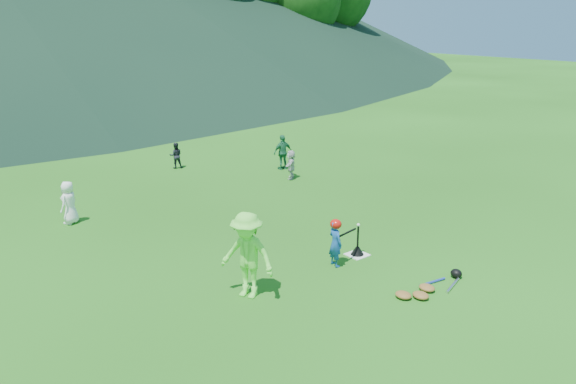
% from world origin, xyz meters
% --- Properties ---
extents(ground, '(120.00, 120.00, 0.00)m').
position_xyz_m(ground, '(0.00, 0.00, 0.00)').
color(ground, '#1A4F12').
rests_on(ground, ground).
extents(home_plate, '(0.45, 0.45, 0.02)m').
position_xyz_m(home_plate, '(0.00, 0.00, 0.01)').
color(home_plate, silver).
rests_on(home_plate, ground).
extents(baseball, '(0.08, 0.08, 0.08)m').
position_xyz_m(baseball, '(0.00, 0.00, 0.74)').
color(baseball, white).
rests_on(baseball, batting_tee).
extents(batter_child, '(0.30, 0.41, 1.05)m').
position_xyz_m(batter_child, '(-0.78, -0.07, 0.52)').
color(batter_child, '#16499A').
rests_on(batter_child, ground).
extents(adult_coach, '(1.05, 1.28, 1.72)m').
position_xyz_m(adult_coach, '(-3.06, -0.02, 0.86)').
color(adult_coach, '#69EF46').
rests_on(adult_coach, ground).
extents(fielder_a, '(0.66, 0.61, 1.14)m').
position_xyz_m(fielder_a, '(-4.34, 6.21, 0.57)').
color(fielder_a, white).
rests_on(fielder_a, ground).
extents(fielder_b, '(0.55, 0.50, 0.93)m').
position_xyz_m(fielder_b, '(0.51, 9.43, 0.46)').
color(fielder_b, black).
rests_on(fielder_b, ground).
extents(fielder_c, '(0.76, 0.39, 1.24)m').
position_xyz_m(fielder_c, '(3.36, 6.91, 0.62)').
color(fielder_c, '#1F6944').
rests_on(fielder_c, ground).
extents(fielder_d, '(0.84, 0.83, 0.97)m').
position_xyz_m(fielder_d, '(2.84, 5.82, 0.48)').
color(fielder_d, '#BABABA').
rests_on(fielder_d, ground).
extents(batting_tee, '(0.30, 0.30, 0.68)m').
position_xyz_m(batting_tee, '(0.00, 0.00, 0.13)').
color(batting_tee, black).
rests_on(batting_tee, home_plate).
extents(batter_gear, '(0.73, 0.26, 0.41)m').
position_xyz_m(batter_gear, '(-0.76, -0.08, 0.95)').
color(batter_gear, red).
rests_on(batter_gear, ground).
extents(equipment_pile, '(1.80, 0.62, 0.19)m').
position_xyz_m(equipment_pile, '(-0.18, -2.10, 0.07)').
color(equipment_pile, olive).
rests_on(equipment_pile, ground).
extents(outfield_fence, '(70.07, 0.08, 1.33)m').
position_xyz_m(outfield_fence, '(0.00, 28.00, 0.70)').
color(outfield_fence, gray).
rests_on(outfield_fence, ground).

